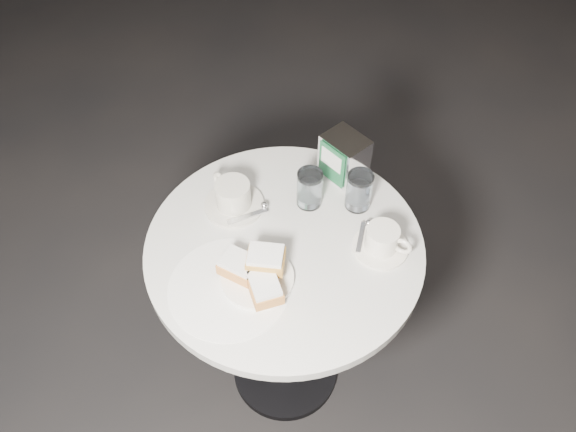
# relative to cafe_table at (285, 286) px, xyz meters

# --- Properties ---
(ground) EXTENTS (7.00, 7.00, 0.00)m
(ground) POSITION_rel_cafe_table_xyz_m (0.00, 0.00, -0.55)
(ground) COLOR black
(ground) RESTS_ON ground
(cafe_table) EXTENTS (0.70, 0.70, 0.74)m
(cafe_table) POSITION_rel_cafe_table_xyz_m (0.00, 0.00, 0.00)
(cafe_table) COLOR black
(cafe_table) RESTS_ON ground
(sugar_spill) EXTENTS (0.30, 0.30, 0.00)m
(sugar_spill) POSITION_rel_cafe_table_xyz_m (-0.06, -0.17, 0.20)
(sugar_spill) COLOR white
(sugar_spill) RESTS_ON cafe_table
(beignet_plate) EXTENTS (0.22, 0.22, 0.09)m
(beignet_plate) POSITION_rel_cafe_table_xyz_m (-0.01, -0.13, 0.23)
(beignet_plate) COLOR white
(beignet_plate) RESTS_ON cafe_table
(coffee_cup_left) EXTENTS (0.21, 0.21, 0.08)m
(coffee_cup_left) POSITION_rel_cafe_table_xyz_m (-0.17, 0.05, 0.23)
(coffee_cup_left) COLOR beige
(coffee_cup_left) RESTS_ON cafe_table
(coffee_cup_right) EXTENTS (0.15, 0.14, 0.07)m
(coffee_cup_right) POSITION_rel_cafe_table_xyz_m (0.22, 0.09, 0.23)
(coffee_cup_right) COLOR white
(coffee_cup_right) RESTS_ON cafe_table
(water_glass_left) EXTENTS (0.08, 0.08, 0.11)m
(water_glass_left) POSITION_rel_cafe_table_xyz_m (-0.00, 0.15, 0.25)
(water_glass_left) COLOR silver
(water_glass_left) RESTS_ON cafe_table
(water_glass_right) EXTENTS (0.08, 0.08, 0.11)m
(water_glass_right) POSITION_rel_cafe_table_xyz_m (0.11, 0.20, 0.25)
(water_glass_right) COLOR white
(water_glass_right) RESTS_ON cafe_table
(napkin_dispenser) EXTENTS (0.14, 0.13, 0.13)m
(napkin_dispenser) POSITION_rel_cafe_table_xyz_m (0.04, 0.28, 0.26)
(napkin_dispenser) COLOR white
(napkin_dispenser) RESTS_ON cafe_table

